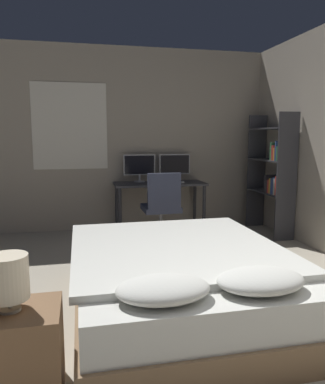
{
  "coord_description": "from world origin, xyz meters",
  "views": [
    {
      "loc": [
        -1.08,
        -1.56,
        1.4
      ],
      "look_at": [
        -0.13,
        2.68,
        0.75
      ],
      "focal_mm": 35.0,
      "sensor_mm": 36.0,
      "label": 1
    }
  ],
  "objects": [
    {
      "name": "keyboard",
      "position": [
        0.07,
        3.6,
        0.73
      ],
      "size": [
        0.41,
        0.13,
        0.02
      ],
      "color": "#B7B7BC",
      "rests_on": "desk"
    },
    {
      "name": "office_chair",
      "position": [
        -0.04,
        3.13,
        0.39
      ],
      "size": [
        0.52,
        0.52,
        0.94
      ],
      "color": "black",
      "rests_on": "ground_plane"
    },
    {
      "name": "bookshelf",
      "position": [
        1.6,
        3.23,
        0.92
      ],
      "size": [
        0.29,
        0.9,
        1.71
      ],
      "color": "#333338",
      "rests_on": "ground_plane"
    },
    {
      "name": "bedside_lamp",
      "position": [
        -1.45,
        0.38,
        0.69
      ],
      "size": [
        0.2,
        0.2,
        0.29
      ],
      "color": "gray",
      "rests_on": "nightstand"
    },
    {
      "name": "desk",
      "position": [
        0.07,
        3.77,
        0.62
      ],
      "size": [
        1.33,
        0.55,
        0.72
      ],
      "color": "#38383D",
      "rests_on": "ground_plane"
    },
    {
      "name": "monitor_left",
      "position": [
        -0.2,
        3.94,
        0.96
      ],
      "size": [
        0.47,
        0.16,
        0.41
      ],
      "color": "#B7B7BC",
      "rests_on": "desk"
    },
    {
      "name": "nightstand",
      "position": [
        -1.45,
        0.38,
        0.26
      ],
      "size": [
        0.5,
        0.39,
        0.51
      ],
      "color": "brown",
      "rests_on": "ground_plane"
    },
    {
      "name": "computer_mouse",
      "position": [
        0.37,
        3.6,
        0.74
      ],
      "size": [
        0.07,
        0.05,
        0.04
      ],
      "color": "#B7B7BC",
      "rests_on": "desk"
    },
    {
      "name": "monitor_right",
      "position": [
        0.34,
        3.94,
        0.96
      ],
      "size": [
        0.47,
        0.16,
        0.41
      ],
      "color": "#B7B7BC",
      "rests_on": "desk"
    },
    {
      "name": "wall_back",
      "position": [
        -0.01,
        4.11,
        1.35
      ],
      "size": [
        12.0,
        0.08,
        2.7
      ],
      "color": "#9E9384",
      "rests_on": "ground_plane"
    },
    {
      "name": "bed",
      "position": [
        -0.33,
        1.19,
        0.26
      ],
      "size": [
        1.65,
        2.06,
        0.6
      ],
      "color": "#846647",
      "rests_on": "ground_plane"
    }
  ]
}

